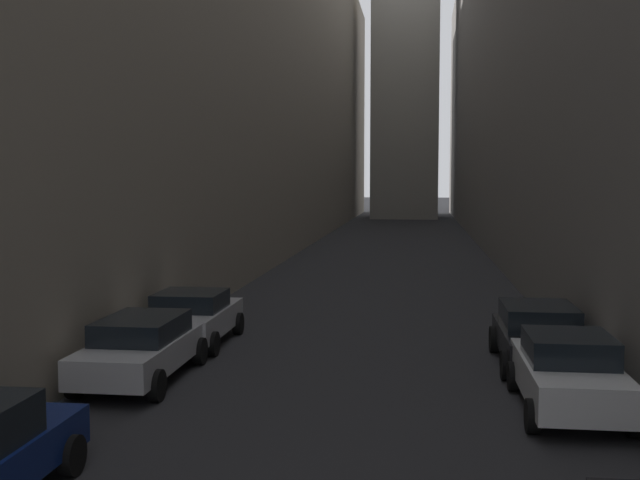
{
  "coord_description": "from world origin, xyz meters",
  "views": [
    {
      "loc": [
        1.56,
        2.66,
        4.43
      ],
      "look_at": [
        0.0,
        14.93,
        3.44
      ],
      "focal_mm": 43.58,
      "sensor_mm": 36.0,
      "label": 1
    }
  ],
  "objects_px": {
    "parked_car_left_third": "(142,346)",
    "parked_car_right_far": "(539,334)",
    "parked_car_left_far": "(192,317)",
    "parked_car_right_third": "(568,372)"
  },
  "relations": [
    {
      "from": "parked_car_left_third",
      "to": "parked_car_right_far",
      "type": "distance_m",
      "value": 9.13
    },
    {
      "from": "parked_car_right_third",
      "to": "parked_car_right_far",
      "type": "bearing_deg",
      "value": -0.0
    },
    {
      "from": "parked_car_right_third",
      "to": "parked_car_right_far",
      "type": "distance_m",
      "value": 3.65
    },
    {
      "from": "parked_car_left_far",
      "to": "parked_car_right_far",
      "type": "distance_m",
      "value": 8.9
    },
    {
      "from": "parked_car_left_third",
      "to": "parked_car_right_far",
      "type": "xyz_separation_m",
      "value": [
        8.8,
        2.45,
        0.01
      ]
    },
    {
      "from": "parked_car_left_far",
      "to": "parked_car_right_third",
      "type": "relative_size",
      "value": 1.0
    },
    {
      "from": "parked_car_left_third",
      "to": "parked_car_right_third",
      "type": "bearing_deg",
      "value": -97.77
    },
    {
      "from": "parked_car_left_far",
      "to": "parked_car_left_third",
      "type": "bearing_deg",
      "value": 180.0
    },
    {
      "from": "parked_car_left_third",
      "to": "parked_car_right_third",
      "type": "relative_size",
      "value": 1.13
    },
    {
      "from": "parked_car_left_far",
      "to": "parked_car_right_third",
      "type": "height_order",
      "value": "parked_car_right_third"
    }
  ]
}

